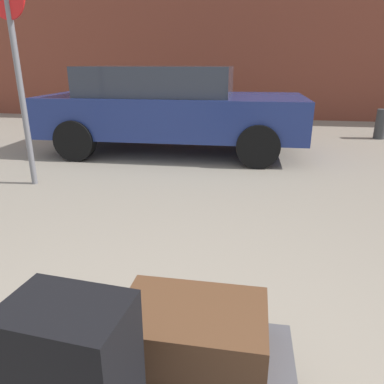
# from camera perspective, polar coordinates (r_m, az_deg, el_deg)

# --- Properties ---
(suitcase_brown_front_right) EXTENTS (0.59, 0.40, 0.22)m
(suitcase_brown_front_right) POSITION_cam_1_polar(r_m,az_deg,el_deg) (1.58, 0.12, -20.89)
(suitcase_brown_front_right) COLOR #51331E
(suitcase_brown_front_right) RESTS_ON luggage_cart
(parked_car) EXTENTS (4.31, 1.95, 1.42)m
(parked_car) POSITION_cam_1_polar(r_m,az_deg,el_deg) (6.36, -3.44, 13.09)
(parked_car) COLOR navy
(parked_car) RESTS_ON ground_plane
(bollard_kerb_near) EXTENTS (0.22, 0.22, 0.59)m
(bollard_kerb_near) POSITION_cam_1_polar(r_m,az_deg,el_deg) (8.44, 27.41, 9.40)
(bollard_kerb_near) COLOR #383838
(bollard_kerb_near) RESTS_ON ground_plane
(no_parking_sign) EXTENTS (0.49, 0.12, 2.42)m
(no_parking_sign) POSITION_cam_1_polar(r_m,az_deg,el_deg) (4.92, -25.73, 17.99)
(no_parking_sign) COLOR slate
(no_parking_sign) RESTS_ON ground_plane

